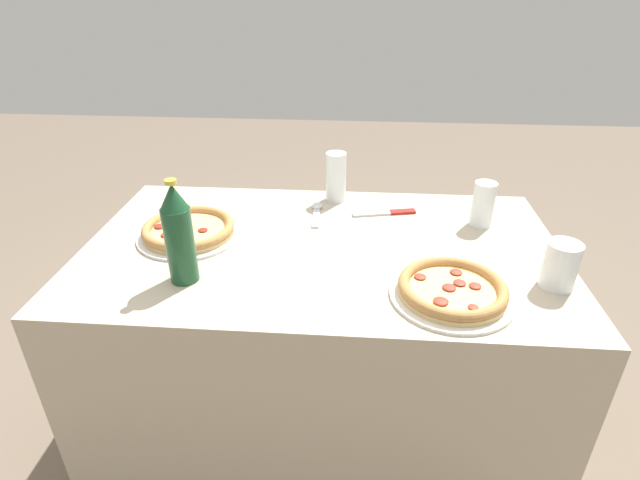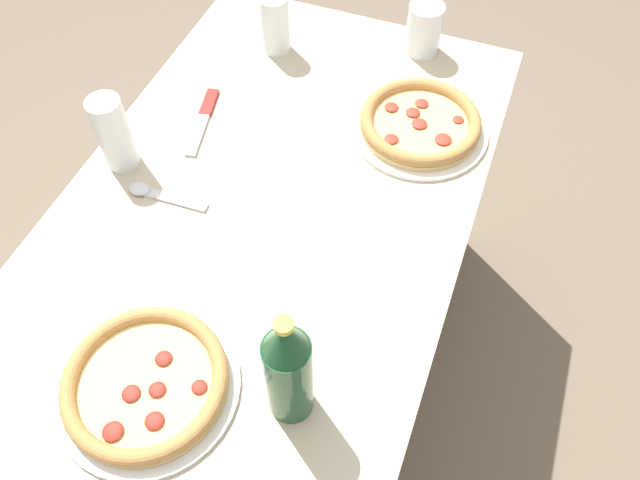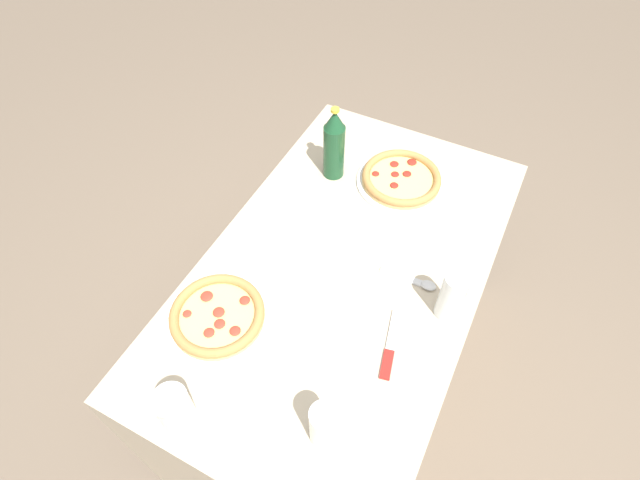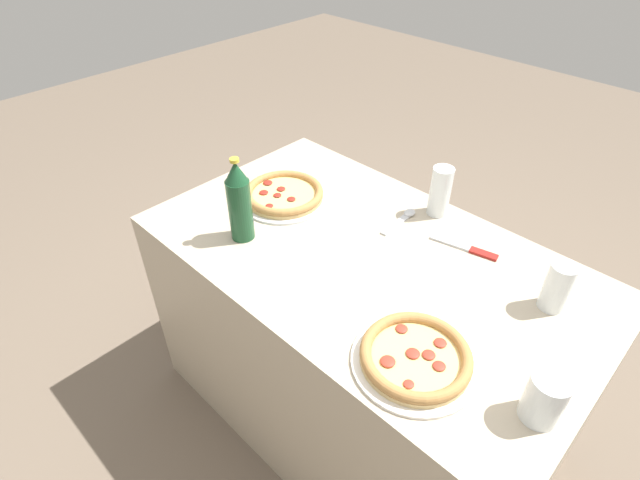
% 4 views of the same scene
% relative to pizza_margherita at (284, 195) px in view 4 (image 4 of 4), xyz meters
% --- Properties ---
extents(ground_plane, '(8.00, 8.00, 0.00)m').
position_rel_pizza_margherita_xyz_m(ground_plane, '(-0.37, 0.02, -0.76)').
color(ground_plane, '#6B5B4C').
extents(table, '(1.29, 0.75, 0.74)m').
position_rel_pizza_margherita_xyz_m(table, '(-0.37, 0.02, -0.39)').
color(table, '#B7A88E').
rests_on(table, ground_plane).
extents(pizza_margherita, '(0.29, 0.29, 0.04)m').
position_rel_pizza_margherita_xyz_m(pizza_margherita, '(0.00, 0.00, 0.00)').
color(pizza_margherita, silver).
rests_on(pizza_margherita, table).
extents(pizza_pepperoni, '(0.28, 0.28, 0.04)m').
position_rel_pizza_margherita_xyz_m(pizza_pepperoni, '(-0.69, 0.24, 0.00)').
color(pizza_pepperoni, silver).
rests_on(pizza_pepperoni, table).
extents(glass_lemonade, '(0.06, 0.06, 0.16)m').
position_rel_pizza_margherita_xyz_m(glass_lemonade, '(-0.40, -0.28, 0.06)').
color(glass_lemonade, white).
rests_on(glass_lemonade, table).
extents(glass_cola, '(0.08, 0.08, 0.11)m').
position_rel_pizza_margherita_xyz_m(glass_cola, '(-0.94, 0.18, 0.03)').
color(glass_cola, white).
rests_on(glass_cola, table).
extents(glass_orange_juice, '(0.06, 0.06, 0.13)m').
position_rel_pizza_margherita_xyz_m(glass_orange_juice, '(-0.83, -0.14, 0.04)').
color(glass_orange_juice, white).
rests_on(glass_orange_juice, table).
extents(beer_bottle, '(0.07, 0.07, 0.26)m').
position_rel_pizza_margherita_xyz_m(beer_bottle, '(-0.06, 0.22, 0.10)').
color(beer_bottle, '#194728').
rests_on(beer_bottle, table).
extents(knife, '(0.20, 0.07, 0.01)m').
position_rel_pizza_margherita_xyz_m(knife, '(-0.56, -0.19, -0.02)').
color(knife, maroon).
rests_on(knife, table).
extents(spoon, '(0.03, 0.16, 0.02)m').
position_rel_pizza_margherita_xyz_m(spoon, '(-0.34, -0.18, -0.01)').
color(spoon, silver).
rests_on(spoon, table).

